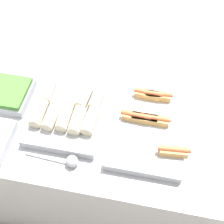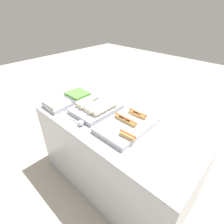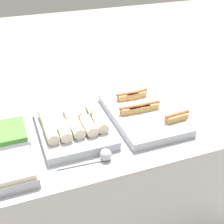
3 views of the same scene
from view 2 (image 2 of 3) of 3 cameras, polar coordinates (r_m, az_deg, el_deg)
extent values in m
plane|color=#ADA393|center=(2.30, 1.13, -21.50)|extent=(12.00, 12.00, 0.00)
cube|color=#A8AAB2|center=(1.96, 1.27, -13.76)|extent=(1.64, 0.81, 0.89)
cube|color=#A8AAB2|center=(1.58, 5.01, -4.19)|extent=(0.36, 0.56, 0.05)
cube|color=tan|center=(1.40, 5.14, -7.65)|extent=(0.13, 0.05, 0.04)
cylinder|color=#CC6038|center=(1.39, 5.18, -7.01)|extent=(0.15, 0.03, 0.02)
cube|color=tan|center=(1.55, 5.90, -3.24)|extent=(0.13, 0.05, 0.04)
cylinder|color=#CC6038|center=(1.54, 5.94, -2.63)|extent=(0.15, 0.03, 0.02)
cube|color=tan|center=(1.57, 4.40, -2.47)|extent=(0.13, 0.04, 0.04)
cylinder|color=#CC6038|center=(1.56, 4.43, -1.86)|extent=(0.15, 0.02, 0.02)
cube|color=tan|center=(1.68, 7.60, -0.34)|extent=(0.13, 0.05, 0.04)
cylinder|color=#CC6038|center=(1.66, 7.65, 0.25)|extent=(0.15, 0.03, 0.02)
cube|color=tan|center=(1.59, 3.01, -1.97)|extent=(0.13, 0.05, 0.04)
cylinder|color=#CC6038|center=(1.58, 3.03, -1.36)|extent=(0.15, 0.03, 0.02)
cube|color=tan|center=(1.65, 9.00, -0.97)|extent=(0.13, 0.05, 0.04)
cylinder|color=#CC6038|center=(1.64, 9.06, -0.38)|extent=(0.15, 0.03, 0.02)
cube|color=#A8AAB2|center=(1.82, -5.12, 1.09)|extent=(0.36, 0.47, 0.05)
cylinder|color=beige|center=(1.70, -5.73, 0.87)|extent=(0.06, 0.14, 0.06)
cylinder|color=beige|center=(1.79, -2.14, 2.74)|extent=(0.07, 0.15, 0.06)
cylinder|color=beige|center=(1.92, -6.23, 4.69)|extent=(0.07, 0.14, 0.06)
cylinder|color=beige|center=(1.75, -6.99, 1.70)|extent=(0.06, 0.14, 0.06)
cylinder|color=beige|center=(1.67, -3.98, 0.21)|extent=(0.07, 0.15, 0.06)
cylinder|color=beige|center=(1.83, -3.49, 3.38)|extent=(0.07, 0.15, 0.06)
cylinder|color=beige|center=(1.84, -9.68, 3.09)|extent=(0.06, 0.14, 0.06)
cylinder|color=beige|center=(1.79, -8.48, 2.31)|extent=(0.07, 0.14, 0.06)
cylinder|color=beige|center=(1.76, -0.45, 2.07)|extent=(0.07, 0.15, 0.06)
cube|color=#A8AAB2|center=(1.97, -17.46, 2.16)|extent=(0.26, 0.23, 0.05)
cube|color=silver|center=(1.95, -17.63, 3.10)|extent=(0.24, 0.21, 0.02)
cube|color=#A8AAB2|center=(2.09, -11.00, 5.01)|extent=(0.26, 0.23, 0.05)
cube|color=#4C9338|center=(2.08, -11.11, 5.91)|extent=(0.24, 0.21, 0.02)
cylinder|color=#B2B5BA|center=(1.71, -12.51, -2.60)|extent=(0.24, 0.02, 0.01)
sphere|color=#B2B5BA|center=(1.62, -10.16, -3.56)|extent=(0.06, 0.06, 0.06)
camera|label=1|loc=(0.88, -54.01, 47.54)|focal=50.00mm
camera|label=3|loc=(1.51, -64.38, 16.43)|focal=50.00mm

